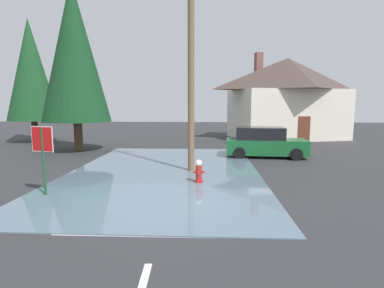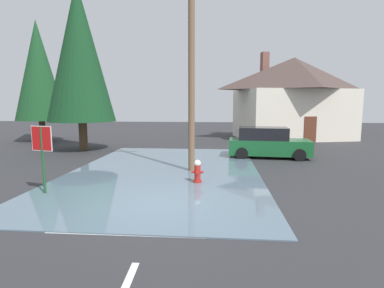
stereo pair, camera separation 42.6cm
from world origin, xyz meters
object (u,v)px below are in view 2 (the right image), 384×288
at_px(house, 293,97).
at_px(pine_tree_tall_left, 39,71).
at_px(fire_hydrant, 197,172).
at_px(parked_car, 267,143).
at_px(pine_tree_mid_left, 79,52).
at_px(stop_sign_near, 42,146).
at_px(utility_pole, 191,62).

xyz_separation_m(house, pine_tree_tall_left, (-20.22, -3.77, 1.95)).
bearing_deg(pine_tree_tall_left, fire_hydrant, -41.67).
height_order(parked_car, pine_tree_tall_left, pine_tree_tall_left).
bearing_deg(house, parked_car, -110.34).
bearing_deg(pine_tree_mid_left, fire_hydrant, -43.44).
relative_size(fire_hydrant, house, 0.08).
bearing_deg(house, pine_tree_mid_left, -151.52).
xyz_separation_m(stop_sign_near, utility_pole, (4.53, 3.79, 3.09)).
relative_size(house, pine_tree_mid_left, 1.03).
height_order(stop_sign_near, fire_hydrant, stop_sign_near).
bearing_deg(fire_hydrant, parked_car, 59.00).
xyz_separation_m(stop_sign_near, pine_tree_tall_left, (-8.22, 13.54, 3.85)).
height_order(parked_car, pine_tree_mid_left, pine_tree_mid_left).
relative_size(pine_tree_tall_left, pine_tree_mid_left, 0.90).
bearing_deg(utility_pole, stop_sign_near, -140.07).
bearing_deg(utility_pole, pine_tree_tall_left, 142.62).
distance_m(fire_hydrant, house, 17.30).
distance_m(fire_hydrant, pine_tree_tall_left, 18.31).
height_order(fire_hydrant, pine_tree_tall_left, pine_tree_tall_left).
relative_size(stop_sign_near, pine_tree_mid_left, 0.22).
relative_size(parked_car, pine_tree_tall_left, 0.48).
distance_m(house, pine_tree_mid_left, 17.13).
height_order(fire_hydrant, utility_pole, utility_pole).
relative_size(stop_sign_near, house, 0.21).
bearing_deg(parked_car, house, 69.66).
bearing_deg(pine_tree_mid_left, stop_sign_near, -72.65).
relative_size(house, parked_car, 2.38).
relative_size(stop_sign_near, parked_car, 0.50).
relative_size(utility_pole, parked_car, 2.02).
bearing_deg(fire_hydrant, stop_sign_near, -159.61).
distance_m(stop_sign_near, parked_car, 11.41).
bearing_deg(pine_tree_tall_left, pine_tree_mid_left, -38.90).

